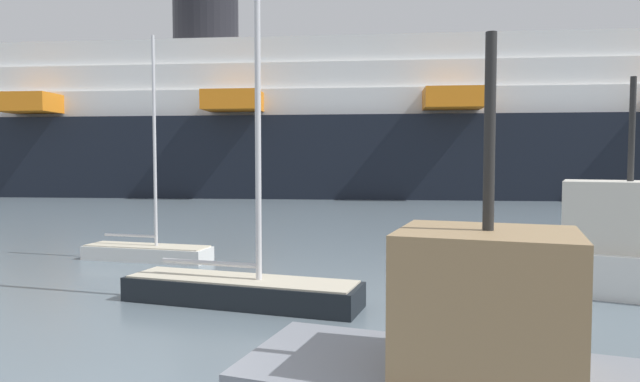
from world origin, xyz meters
The scene contains 5 objects.
sailboat_1 centered at (-0.29, 6.57, 0.49)m, with size 5.83×2.24×10.27m.
sailboat_4 centered at (-5.12, 11.56, 0.37)m, with size 4.50×1.60×7.48m.
fishing_boat_1 centered at (4.69, 0.92, 0.84)m, with size 6.97×3.50×4.87m.
fishing_boat_2 centered at (9.30, 9.02, 1.03)m, with size 7.82×4.47×5.45m.
cruise_ship centered at (6.45, 50.41, 6.61)m, with size 132.28×26.46×20.90m.
Camera 1 is at (3.51, -5.81, 3.38)m, focal length 31.04 mm.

